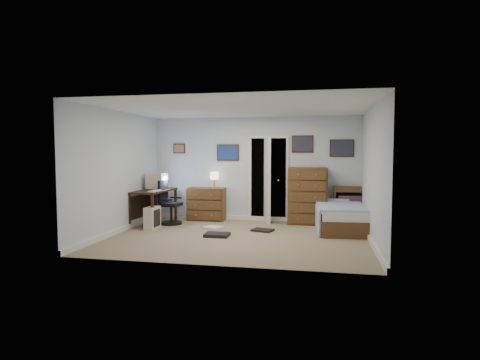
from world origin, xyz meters
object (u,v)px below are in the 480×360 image
object	(u,v)px
low_dresser	(207,204)
bed	(340,217)
computer_desk	(150,198)
tall_dresser	(307,196)
office_chair	(169,207)

from	to	relation	value
low_dresser	bed	size ratio (longest dim) A/B	0.47
computer_desk	tall_dresser	distance (m)	3.65
computer_desk	office_chair	world-z (taller)	office_chair
tall_dresser	bed	distance (m)	1.00
office_chair	tall_dresser	bearing A→B (deg)	19.54
computer_desk	bed	distance (m)	4.29
bed	computer_desk	bearing A→B (deg)	177.45
computer_desk	bed	size ratio (longest dim) A/B	0.73
computer_desk	bed	world-z (taller)	computer_desk
low_dresser	tall_dresser	world-z (taller)	tall_dresser
tall_dresser	bed	size ratio (longest dim) A/B	0.69
office_chair	bed	world-z (taller)	office_chair
office_chair	bed	xyz separation A→B (m)	(3.83, 0.05, -0.11)
computer_desk	low_dresser	size ratio (longest dim) A/B	1.56
office_chair	low_dresser	size ratio (longest dim) A/B	1.13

